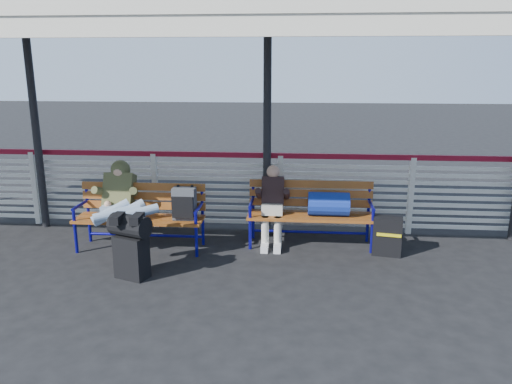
# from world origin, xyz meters

# --- Properties ---
(ground) EXTENTS (60.00, 60.00, 0.00)m
(ground) POSITION_xyz_m (0.00, 0.00, 0.00)
(ground) COLOR black
(ground) RESTS_ON ground
(fence) EXTENTS (12.08, 0.08, 1.24)m
(fence) POSITION_xyz_m (0.00, 1.90, 0.66)
(fence) COLOR silver
(fence) RESTS_ON ground
(canopy) EXTENTS (12.60, 3.60, 3.16)m
(canopy) POSITION_xyz_m (-0.00, 0.87, 3.04)
(canopy) COLOR silver
(canopy) RESTS_ON ground
(luggage_stack) EXTENTS (0.55, 0.43, 0.81)m
(luggage_stack) POSITION_xyz_m (0.26, -0.10, 0.44)
(luggage_stack) COLOR black
(luggage_stack) RESTS_ON ground
(bench_left) EXTENTS (1.80, 0.56, 0.92)m
(bench_left) POSITION_xyz_m (0.25, 0.93, 0.59)
(bench_left) COLOR #965C1D
(bench_left) RESTS_ON ground
(bench_right) EXTENTS (1.80, 0.56, 0.92)m
(bench_right) POSITION_xyz_m (2.59, 1.26, 0.59)
(bench_right) COLOR #965C1D
(bench_right) RESTS_ON ground
(traveler_man) EXTENTS (0.94, 1.64, 0.77)m
(traveler_man) POSITION_xyz_m (-0.08, 0.59, 0.70)
(traveler_man) COLOR #9CB3D2
(traveler_man) RESTS_ON ground
(companion_person) EXTENTS (0.32, 0.66, 1.15)m
(companion_person) POSITION_xyz_m (1.91, 1.25, 0.60)
(companion_person) COLOR #B9B7A8
(companion_person) RESTS_ON ground
(suitcase_side) EXTENTS (0.42, 0.30, 0.54)m
(suitcase_side) POSITION_xyz_m (3.51, 0.95, 0.27)
(suitcase_side) COLOR black
(suitcase_side) RESTS_ON ground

